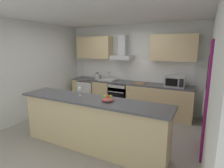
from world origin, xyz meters
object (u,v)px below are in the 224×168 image
refrigerator (89,92)px  kettle (97,76)px  oven (120,95)px  sink (108,79)px  range_hood (122,52)px  chopping_board (140,83)px  microwave (175,81)px  wine_glass (80,89)px  fruit_bowl (108,99)px

refrigerator → kettle: kettle is taller
oven → sink: sink is taller
range_hood → chopping_board: (0.62, -0.15, -0.88)m
oven → chopping_board: 0.77m
microwave → kettle: (-2.39, -0.01, -0.04)m
refrigerator → kettle: bearing=-4.9°
oven → range_hood: range_hood is taller
oven → refrigerator: 1.16m
oven → wine_glass: size_ratio=4.50×
oven → microwave: bearing=-1.0°
refrigerator → range_hood: (1.16, 0.13, 1.36)m
kettle → fruit_bowl: kettle is taller
refrigerator → range_hood: 1.79m
kettle → chopping_board: size_ratio=0.85×
chopping_board → wine_glass: bearing=-104.0°
oven → refrigerator: size_ratio=0.94×
range_hood → oven: bearing=-90.0°
refrigerator → range_hood: range_hood is taller
oven → kettle: (-0.80, -0.03, 0.55)m
microwave → sink: size_ratio=1.00×
kettle → range_hood: 1.13m
kettle → fruit_bowl: (1.57, -2.20, 0.03)m
chopping_board → kettle: bearing=-179.6°
sink → refrigerator: bearing=-178.9°
kettle → oven: bearing=2.4°
wine_glass → chopping_board: (0.53, 2.11, -0.20)m
microwave → wine_glass: 2.59m
kettle → chopping_board: kettle is taller
kettle → chopping_board: (1.42, 0.01, -0.09)m
refrigerator → microwave: size_ratio=1.70×
fruit_bowl → chopping_board: size_ratio=0.65×
wine_glass → fruit_bowl: (0.68, -0.10, -0.08)m
oven → kettle: 0.97m
oven → sink: size_ratio=1.60×
refrigerator → wine_glass: (1.25, -2.13, 0.69)m
refrigerator → chopping_board: chopping_board is taller
range_hood → wine_glass: size_ratio=4.05×
kettle → fruit_bowl: 2.71m
oven → fruit_bowl: bearing=-70.9°
fruit_bowl → sink: bearing=118.6°
microwave → range_hood: bearing=174.3°
microwave → fruit_bowl: (-0.81, -2.21, -0.02)m
sink → microwave: bearing=-1.1°
microwave → fruit_bowl: bearing=-110.2°
sink → kettle: 0.36m
refrigerator → sink: (0.71, 0.01, 0.50)m
oven → sink: 0.65m
refrigerator → sink: sink is taller
range_hood → fruit_bowl: (0.78, -2.37, -0.75)m
oven → chopping_board: size_ratio=2.35×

